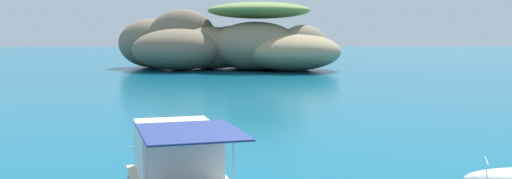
{
  "coord_description": "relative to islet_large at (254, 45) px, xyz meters",
  "views": [
    {
      "loc": [
        -1.47,
        -5.38,
        5.14
      ],
      "look_at": [
        -0.5,
        21.6,
        2.45
      ],
      "focal_mm": 40.1,
      "sensor_mm": 36.0,
      "label": 1
    }
  ],
  "objects": [
    {
      "name": "islet_large",
      "position": [
        0.0,
        0.0,
        0.0
      ],
      "size": [
        27.46,
        21.79,
        9.38
      ],
      "color": "#84755B",
      "rests_on": "ground"
    },
    {
      "name": "islet_small",
      "position": [
        -11.68,
        1.34,
        0.09
      ],
      "size": [
        18.55,
        19.83,
        8.46
      ],
      "color": "#756651",
      "rests_on": "ground"
    }
  ]
}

